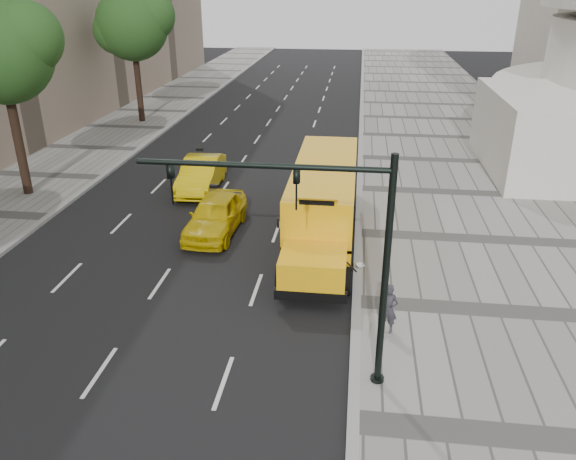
# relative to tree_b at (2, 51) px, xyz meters

# --- Properties ---
(ground) EXTENTS (140.00, 140.00, 0.00)m
(ground) POSITION_rel_tree_b_xyz_m (10.41, -2.82, -6.97)
(ground) COLOR black
(ground) RESTS_ON ground
(sidewalk_museum) EXTENTS (12.00, 140.00, 0.15)m
(sidewalk_museum) POSITION_rel_tree_b_xyz_m (22.41, -2.82, -6.90)
(sidewalk_museum) COLOR gray
(sidewalk_museum) RESTS_ON ground
(curb_museum) EXTENTS (0.30, 140.00, 0.15)m
(curb_museum) POSITION_rel_tree_b_xyz_m (16.41, -2.82, -6.90)
(curb_museum) COLOR gray
(curb_museum) RESTS_ON ground
(curb_far) EXTENTS (0.30, 140.00, 0.15)m
(curb_far) POSITION_rel_tree_b_xyz_m (2.41, -2.82, -6.90)
(curb_far) COLOR gray
(curb_far) RESTS_ON ground
(tree_b) EXTENTS (5.28, 4.70, 9.29)m
(tree_b) POSITION_rel_tree_b_xyz_m (0.00, 0.00, 0.00)
(tree_b) COLOR black
(tree_b) RESTS_ON ground
(tree_c) EXTENTS (5.69, 5.06, 9.58)m
(tree_c) POSITION_rel_tree_b_xyz_m (0.01, 15.86, 0.12)
(tree_c) COLOR black
(tree_c) RESTS_ON ground
(school_bus) EXTENTS (2.96, 11.56, 3.19)m
(school_bus) POSITION_rel_tree_b_xyz_m (14.91, -2.83, -5.21)
(school_bus) COLOR #FAAF0E
(school_bus) RESTS_ON ground
(taxi_near) EXTENTS (2.12, 4.83, 1.62)m
(taxi_near) POSITION_rel_tree_b_xyz_m (10.36, -3.23, -6.16)
(taxi_near) COLOR #D5B307
(taxi_near) RESTS_ON ground
(taxi_far) EXTENTS (2.00, 5.09, 1.65)m
(taxi_far) POSITION_rel_tree_b_xyz_m (8.32, 1.97, -6.14)
(taxi_far) COLOR #D5B307
(taxi_far) RESTS_ON ground
(pedestrian) EXTENTS (0.66, 0.54, 1.57)m
(pedestrian) POSITION_rel_tree_b_xyz_m (17.34, -10.03, -6.04)
(pedestrian) COLOR #2E2C33
(pedestrian) RESTS_ON sidewalk_museum
(traffic_signal) EXTENTS (6.18, 0.36, 6.40)m
(traffic_signal) POSITION_rel_tree_b_xyz_m (15.60, -12.40, -2.88)
(traffic_signal) COLOR black
(traffic_signal) RESTS_ON ground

